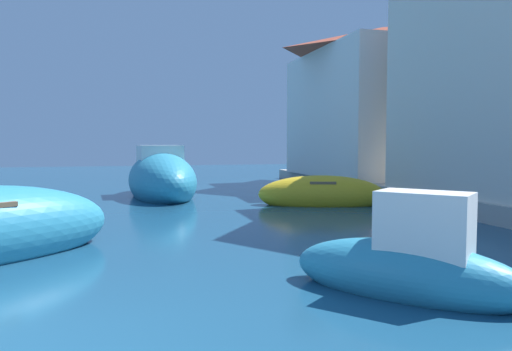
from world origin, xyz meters
The scene contains 5 objects.
quay_promenade centered at (4.32, -0.37, 0.25)m, with size 44.00×32.00×0.50m.
moored_boat_2 centered at (2.79, 13.99, 0.65)m, with size 2.76×6.04×2.39m.
moored_boat_4 centered at (7.55, 10.05, 0.34)m, with size 4.28×2.55×1.24m.
moored_boat_5 centered at (4.97, 1.10, 0.37)m, with size 2.78×3.01×1.57m.
waterfront_building_annex centered at (13.00, 15.95, 3.95)m, with size 6.86×8.59×6.79m.
Camera 1 is at (1.41, -4.44, 1.97)m, focal length 34.29 mm.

